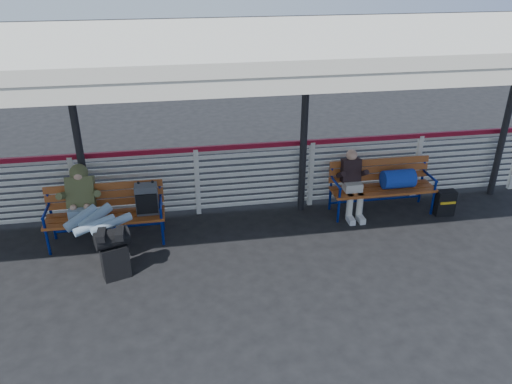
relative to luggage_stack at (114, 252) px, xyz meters
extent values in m
plane|color=black|center=(1.27, -0.20, -0.41)|extent=(60.00, 60.00, 0.00)
cube|color=silver|center=(1.27, 1.70, 0.19)|extent=(12.00, 0.04, 1.04)
cube|color=maroon|center=(1.27, 1.70, 0.79)|extent=(12.00, 0.06, 0.08)
cube|color=silver|center=(1.27, 0.70, 2.67)|extent=(12.60, 3.60, 0.16)
cube|color=silver|center=(1.27, -1.05, 2.54)|extent=(12.60, 0.06, 0.30)
cylinder|color=black|center=(-0.53, 1.55, 1.09)|extent=(0.12, 0.12, 3.00)
cylinder|color=black|center=(3.07, 1.55, 1.09)|extent=(0.12, 0.12, 3.00)
cylinder|color=black|center=(6.77, 1.55, 1.09)|extent=(0.12, 0.12, 3.00)
cube|color=black|center=(0.00, 0.00, -0.16)|extent=(0.42, 0.32, 0.50)
cylinder|color=black|center=(0.00, 0.00, 0.22)|extent=(0.51, 0.39, 0.26)
cube|color=#AB4921|center=(-0.20, 0.95, 0.04)|extent=(1.80, 0.50, 0.04)
cube|color=#AB4921|center=(-0.20, 1.21, 0.31)|extent=(1.80, 0.10, 0.40)
cylinder|color=navy|center=(-1.05, 0.75, -0.19)|extent=(0.04, 0.04, 0.45)
cylinder|color=navy|center=(0.65, 0.75, -0.19)|extent=(0.04, 0.04, 0.45)
cylinder|color=navy|center=(-1.05, 1.22, 0.04)|extent=(0.04, 0.04, 0.90)
cylinder|color=navy|center=(0.65, 1.22, 0.04)|extent=(0.04, 0.04, 0.90)
cube|color=#4D4F54|center=(0.45, 0.97, 0.30)|extent=(0.34, 0.21, 0.48)
cube|color=#AB4921|center=(4.42, 1.18, 0.04)|extent=(1.80, 0.50, 0.04)
cube|color=#AB4921|center=(4.42, 1.44, 0.31)|extent=(1.80, 0.10, 0.40)
cylinder|color=navy|center=(3.57, 0.98, -0.19)|extent=(0.04, 0.04, 0.45)
cylinder|color=navy|center=(5.27, 0.98, -0.19)|extent=(0.04, 0.04, 0.45)
cylinder|color=navy|center=(3.57, 1.45, 0.04)|extent=(0.04, 0.04, 0.90)
cylinder|color=navy|center=(5.27, 1.45, 0.04)|extent=(0.04, 0.04, 0.90)
cylinder|color=#102E98|center=(4.67, 1.18, 0.22)|extent=(0.55, 0.32, 0.32)
cube|color=#96B0CA|center=(-0.55, 1.00, 0.13)|extent=(0.36, 0.26, 0.18)
cube|color=#4D4E29|center=(-0.55, 1.20, 0.39)|extent=(0.42, 0.38, 0.53)
sphere|color=#4D4E29|center=(-0.55, 1.30, 0.67)|extent=(0.28, 0.28, 0.28)
sphere|color=tan|center=(-0.55, 1.26, 0.66)|extent=(0.21, 0.21, 0.21)
cube|color=black|center=(-0.12, -0.06, 0.32)|extent=(0.11, 0.27, 0.10)
cube|color=black|center=(0.12, -0.06, 0.32)|extent=(0.11, 0.27, 0.10)
cube|color=beige|center=(3.87, 1.21, 0.12)|extent=(0.30, 0.24, 0.16)
cube|color=black|center=(3.87, 1.35, 0.37)|extent=(0.32, 0.23, 0.42)
sphere|color=tan|center=(3.87, 1.37, 0.64)|extent=(0.19, 0.19, 0.19)
cylinder|color=beige|center=(3.78, 1.03, -0.17)|extent=(0.11, 0.11, 0.46)
cylinder|color=beige|center=(3.96, 1.03, -0.17)|extent=(0.11, 0.11, 0.46)
cube|color=silver|center=(3.78, 0.93, -0.36)|extent=(0.10, 0.24, 0.10)
cube|color=silver|center=(3.96, 0.93, -0.36)|extent=(0.10, 0.24, 0.10)
cube|color=black|center=(5.47, 0.93, -0.19)|extent=(0.33, 0.19, 0.45)
cube|color=gold|center=(5.47, 0.83, -0.14)|extent=(0.27, 0.03, 0.04)
camera|label=1|loc=(0.95, -6.07, 3.76)|focal=35.00mm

